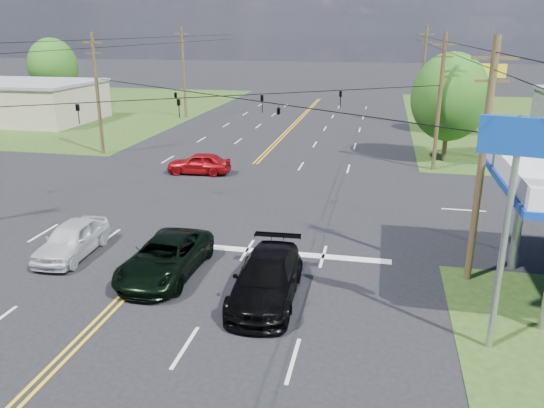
% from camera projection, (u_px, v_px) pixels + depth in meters
% --- Properties ---
extents(ground, '(280.00, 280.00, 0.00)m').
position_uv_depth(ground, '(224.00, 195.00, 32.48)').
color(ground, black).
rests_on(ground, ground).
extents(grass_nw, '(46.00, 48.00, 0.03)m').
position_uv_depth(grass_nw, '(37.00, 107.00, 69.02)').
color(grass_nw, '#273B13').
rests_on(grass_nw, ground).
extents(stop_bar, '(10.00, 0.50, 0.02)m').
position_uv_depth(stop_bar, '(279.00, 253.00, 24.07)').
color(stop_bar, silver).
rests_on(stop_bar, ground).
extents(retail_nw, '(16.00, 11.00, 4.00)m').
position_uv_depth(retail_nw, '(19.00, 103.00, 58.13)').
color(retail_nw, tan).
rests_on(retail_nw, ground).
extents(pole_se, '(1.60, 0.28, 9.50)m').
position_uv_depth(pole_se, '(482.00, 161.00, 20.04)').
color(pole_se, '#41331B').
rests_on(pole_se, ground).
extents(pole_nw, '(1.60, 0.28, 9.50)m').
position_uv_depth(pole_nw, '(97.00, 92.00, 41.83)').
color(pole_nw, '#41331B').
rests_on(pole_nw, ground).
extents(pole_ne, '(1.60, 0.28, 9.50)m').
position_uv_depth(pole_ne, '(439.00, 101.00, 36.77)').
color(pole_ne, '#41331B').
rests_on(pole_ne, ground).
extents(pole_left_far, '(1.60, 0.28, 10.00)m').
position_uv_depth(pole_left_far, '(184.00, 71.00, 59.40)').
color(pole_left_far, '#41331B').
rests_on(pole_left_far, ground).
extents(pole_right_far, '(1.60, 0.28, 10.00)m').
position_uv_depth(pole_right_far, '(423.00, 75.00, 54.35)').
color(pole_right_far, '#41331B').
rests_on(pole_right_far, ground).
extents(span_wire_signals, '(26.00, 18.00, 1.13)m').
position_uv_depth(span_wire_signals, '(221.00, 96.00, 30.60)').
color(span_wire_signals, black).
rests_on(span_wire_signals, ground).
extents(power_lines, '(26.04, 100.00, 0.64)m').
position_uv_depth(power_lines, '(209.00, 51.00, 27.92)').
color(power_lines, black).
rests_on(power_lines, ground).
extents(tree_right_a, '(5.70, 5.70, 8.18)m').
position_uv_depth(tree_right_a, '(450.00, 97.00, 39.38)').
color(tree_right_a, '#41331B').
rests_on(tree_right_a, ground).
extents(tree_right_b, '(4.94, 4.94, 7.09)m').
position_uv_depth(tree_right_b, '(463.00, 90.00, 50.25)').
color(tree_right_b, '#41331B').
rests_on(tree_right_b, ground).
extents(tree_far_l, '(6.08, 6.08, 8.72)m').
position_uv_depth(tree_far_l, '(53.00, 66.00, 66.81)').
color(tree_far_l, '#41331B').
rests_on(tree_far_l, ground).
extents(pickup_dkgreen, '(2.68, 5.64, 1.55)m').
position_uv_depth(pickup_dkgreen, '(165.00, 258.00, 21.70)').
color(pickup_dkgreen, black).
rests_on(pickup_dkgreen, ground).
extents(suv_black, '(2.53, 5.77, 1.65)m').
position_uv_depth(suv_black, '(267.00, 279.00, 19.76)').
color(suv_black, black).
rests_on(suv_black, ground).
extents(pickup_white, '(2.00, 4.61, 1.55)m').
position_uv_depth(pickup_white, '(72.00, 239.00, 23.62)').
color(pickup_white, silver).
rests_on(pickup_white, ground).
extents(sedan_red, '(4.51, 2.06, 1.50)m').
position_uv_depth(sedan_red, '(199.00, 163.00, 37.09)').
color(sedan_red, '#9E0B10').
rests_on(sedan_red, ground).
extents(polesign_se, '(2.18, 0.77, 7.43)m').
position_uv_depth(polesign_se, '(514.00, 172.00, 15.12)').
color(polesign_se, '#A5A5AA').
rests_on(polesign_se, ground).
extents(polesign_ne, '(2.03, 0.43, 7.32)m').
position_uv_depth(polesign_ne, '(490.00, 86.00, 39.97)').
color(polesign_ne, '#A5A5AA').
rests_on(polesign_ne, ground).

